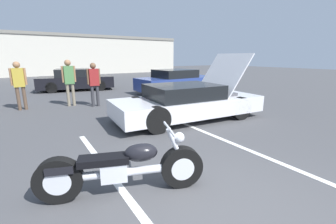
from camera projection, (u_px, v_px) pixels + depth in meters
name	position (u px, v px, depth m)	size (l,w,h in m)	color
ground_plane	(222.00, 218.00, 2.78)	(80.00, 80.00, 0.00)	#474749
parking_stripe_middle	(122.00, 190.00, 3.35)	(0.12, 5.55, 0.01)	white
parking_stripe_back	(247.00, 150.00, 4.82)	(0.12, 5.55, 0.01)	white
far_building	(41.00, 53.00, 24.44)	(32.00, 4.20, 4.40)	beige
motorcycle	(123.00, 169.00, 3.20)	(2.28, 1.04, 0.95)	black
show_car_hood_open	(189.00, 102.00, 7.09)	(4.84, 2.21, 2.06)	silver
parked_car_right_row	(177.00, 82.00, 12.45)	(4.59, 2.11, 1.28)	navy
parked_car_mid_row	(76.00, 80.00, 13.47)	(4.46, 2.67, 1.26)	black
spectator_near_motorcycle	(94.00, 81.00, 8.86)	(0.52, 0.23, 1.72)	#333338
spectator_by_show_car	(69.00, 78.00, 8.92)	(0.52, 0.24, 1.84)	gray
spectator_midground	(19.00, 81.00, 8.23)	(0.52, 0.23, 1.79)	brown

